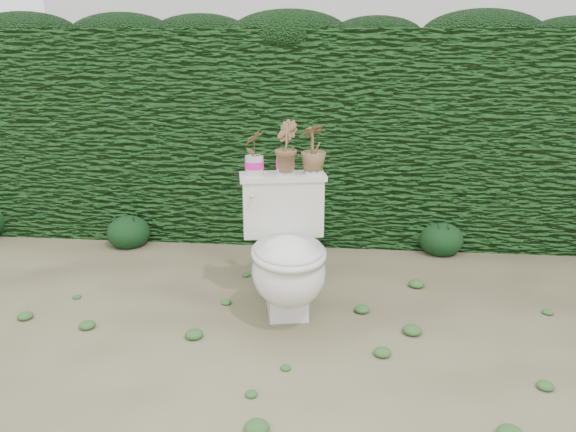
# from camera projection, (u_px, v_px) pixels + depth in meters

# --- Properties ---
(ground) EXTENTS (60.00, 60.00, 0.00)m
(ground) POSITION_uv_depth(u_px,v_px,m) (271.00, 313.00, 3.27)
(ground) COLOR gray
(ground) RESTS_ON ground
(hedge) EXTENTS (8.00, 1.00, 1.60)m
(hedge) POSITION_uv_depth(u_px,v_px,m) (295.00, 133.00, 4.55)
(hedge) COLOR #23591D
(hedge) RESTS_ON ground
(house_wall) EXTENTS (8.00, 3.50, 4.00)m
(house_wall) POSITION_uv_depth(u_px,v_px,m) (361.00, 5.00, 8.31)
(house_wall) COLOR silver
(house_wall) RESTS_ON ground
(toilet) EXTENTS (0.58, 0.76, 0.78)m
(toilet) POSITION_uv_depth(u_px,v_px,m) (287.00, 256.00, 3.16)
(toilet) COLOR silver
(toilet) RESTS_ON ground
(potted_plant_left) EXTENTS (0.14, 0.16, 0.25)m
(potted_plant_left) POSITION_uv_depth(u_px,v_px,m) (254.00, 153.00, 3.21)
(potted_plant_left) COLOR #296C21
(potted_plant_left) RESTS_ON toilet
(potted_plant_center) EXTENTS (0.18, 0.20, 0.29)m
(potted_plant_center) POSITION_uv_depth(u_px,v_px,m) (285.00, 149.00, 3.22)
(potted_plant_center) COLOR #296C21
(potted_plant_center) RESTS_ON toilet
(potted_plant_right) EXTENTS (0.22, 0.22, 0.27)m
(potted_plant_right) POSITION_uv_depth(u_px,v_px,m) (313.00, 150.00, 3.24)
(potted_plant_right) COLOR #296C21
(potted_plant_right) RESTS_ON toilet
(liriope_clump_1) EXTENTS (0.33, 0.33, 0.26)m
(liriope_clump_1) POSITION_uv_depth(u_px,v_px,m) (128.00, 229.00, 4.32)
(liriope_clump_1) COLOR #143B17
(liriope_clump_1) RESTS_ON ground
(liriope_clump_2) EXTENTS (0.42, 0.42, 0.34)m
(liriope_clump_2) POSITION_uv_depth(u_px,v_px,m) (298.00, 225.00, 4.28)
(liriope_clump_2) COLOR #143B17
(liriope_clump_2) RESTS_ON ground
(liriope_clump_3) EXTENTS (0.32, 0.32, 0.26)m
(liriope_clump_3) POSITION_uv_depth(u_px,v_px,m) (441.00, 236.00, 4.17)
(liriope_clump_3) COLOR #143B17
(liriope_clump_3) RESTS_ON ground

